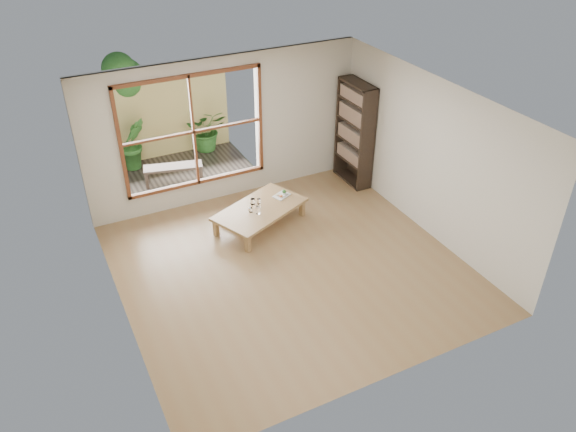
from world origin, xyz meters
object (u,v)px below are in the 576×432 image
food_tray (282,195)px  garden_bench (173,169)px  low_table (260,210)px  bookshelf (355,134)px

food_tray → garden_bench: 2.34m
low_table → garden_bench: garden_bench is taller
low_table → food_tray: size_ratio=5.16×
food_tray → bookshelf: bearing=-10.1°
low_table → bookshelf: 2.44m
low_table → bookshelf: (2.25, 0.65, 0.68)m
low_table → food_tray: food_tray is taller
food_tray → garden_bench: food_tray is taller
garden_bench → low_table: bearing=-53.0°
low_table → garden_bench: (-0.88, 2.07, 0.02)m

